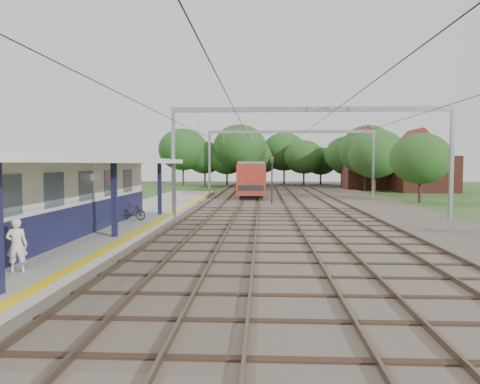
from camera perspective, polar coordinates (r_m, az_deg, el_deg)
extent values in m
plane|color=#2D4C1E|center=(14.40, 0.57, -10.69)|extent=(160.00, 160.00, 0.00)
cube|color=#473D33|center=(44.22, 7.22, -1.08)|extent=(18.00, 90.00, 0.10)
cube|color=gray|center=(29.27, -13.23, -3.20)|extent=(5.00, 52.00, 0.35)
cube|color=yellow|center=(28.71, -8.91, -2.92)|extent=(0.45, 52.00, 0.01)
cube|color=beige|center=(23.02, -21.45, -0.44)|extent=(3.20, 18.00, 3.40)
cube|color=black|center=(22.49, -17.62, -3.01)|extent=(0.06, 18.00, 1.40)
cube|color=slate|center=(22.37, -17.67, 0.81)|extent=(0.05, 16.00, 1.30)
cube|color=black|center=(21.02, -15.08, -0.94)|extent=(0.22, 0.22, 3.20)
cube|color=black|center=(29.69, -9.78, 0.37)|extent=(0.22, 0.22, 3.20)
cube|color=silver|center=(21.62, -19.97, 3.65)|extent=(6.40, 20.00, 0.24)
cube|color=white|center=(19.10, -17.25, 1.75)|extent=(0.06, 0.85, 0.26)
cube|color=brown|center=(44.33, -3.43, -0.88)|extent=(0.07, 88.00, 0.15)
cube|color=brown|center=(44.20, -1.58, -0.89)|extent=(0.07, 88.00, 0.15)
cube|color=brown|center=(44.11, 0.45, -0.90)|extent=(0.07, 88.00, 0.15)
cube|color=brown|center=(44.08, 2.31, -0.90)|extent=(0.07, 88.00, 0.15)
cube|color=brown|center=(44.12, 5.26, -0.91)|extent=(0.07, 88.00, 0.15)
cube|color=brown|center=(44.21, 7.11, -0.91)|extent=(0.07, 88.00, 0.15)
cube|color=brown|center=(44.43, 9.90, -0.92)|extent=(0.07, 88.00, 0.15)
cube|color=brown|center=(44.63, 11.73, -0.92)|extent=(0.07, 88.00, 0.15)
cube|color=gray|center=(29.47, -8.10, 3.38)|extent=(0.22, 0.22, 7.00)
cube|color=gray|center=(31.14, 24.38, 3.11)|extent=(0.22, 0.22, 7.00)
cube|color=gray|center=(29.29, 8.67, 9.94)|extent=(17.00, 0.20, 0.30)
cube|color=gray|center=(49.26, -3.73, 3.42)|extent=(0.22, 0.22, 7.00)
cube|color=gray|center=(50.28, 15.94, 3.30)|extent=(0.22, 0.22, 7.00)
cube|color=gray|center=(49.15, 6.23, 7.31)|extent=(17.00, 0.20, 0.30)
cylinder|color=black|center=(44.18, -2.52, 6.02)|extent=(0.02, 88.00, 0.02)
cylinder|color=black|center=(44.01, 1.39, 6.03)|extent=(0.02, 88.00, 0.02)
cylinder|color=black|center=(44.08, 6.23, 6.01)|extent=(0.02, 88.00, 0.02)
cylinder|color=black|center=(44.44, 10.89, 5.94)|extent=(0.02, 88.00, 0.02)
cylinder|color=#382619|center=(75.71, -5.28, 1.86)|extent=(0.28, 0.28, 2.88)
ellipsoid|color=#274A1A|center=(75.70, -5.29, 4.52)|extent=(6.72, 6.72, 5.76)
cylinder|color=#382619|center=(77.12, -0.65, 1.77)|extent=(0.28, 0.28, 2.52)
ellipsoid|color=#274A1A|center=(77.09, -0.65, 4.06)|extent=(5.88, 5.88, 5.04)
cylinder|color=#382619|center=(73.99, 3.86, 1.97)|extent=(0.28, 0.28, 3.24)
ellipsoid|color=#274A1A|center=(73.99, 3.87, 5.04)|extent=(7.56, 7.56, 6.48)
cylinder|color=#382619|center=(76.35, 8.34, 1.78)|extent=(0.28, 0.28, 2.70)
ellipsoid|color=#274A1A|center=(76.33, 8.36, 4.26)|extent=(6.30, 6.30, 5.40)
cylinder|color=#382619|center=(53.85, 17.76, 0.88)|extent=(0.28, 0.28, 2.52)
ellipsoid|color=#274A1A|center=(53.80, 17.82, 4.16)|extent=(5.88, 5.88, 5.04)
cylinder|color=#382619|center=(69.51, 14.74, 1.62)|extent=(0.28, 0.28, 2.88)
ellipsoid|color=#274A1A|center=(69.49, 14.79, 4.52)|extent=(6.72, 6.72, 5.76)
cube|color=brown|center=(63.36, 21.58, 2.06)|extent=(7.00, 6.00, 4.50)
cube|color=maroon|center=(63.38, 21.65, 4.91)|extent=(4.99, 6.12, 4.99)
cube|color=brown|center=(67.75, 15.94, 2.45)|extent=(8.00, 6.00, 5.00)
cube|color=maroon|center=(67.78, 15.98, 5.33)|extent=(5.52, 6.12, 5.52)
imported|color=silver|center=(15.19, -25.57, -5.85)|extent=(0.67, 0.54, 1.60)
imported|color=black|center=(26.97, -12.94, -2.37)|extent=(1.63, 0.79, 0.94)
cube|color=black|center=(51.80, 1.58, -0.09)|extent=(2.20, 15.68, 0.44)
cube|color=maroon|center=(51.72, 1.58, 1.80)|extent=(2.75, 17.04, 2.96)
cube|color=black|center=(51.71, 1.58, 2.12)|extent=(2.79, 15.68, 0.85)
cube|color=slate|center=(51.70, 1.59, 3.57)|extent=(2.53, 17.04, 0.28)
cube|color=black|center=(69.41, 1.87, 0.80)|extent=(2.20, 15.68, 0.44)
cube|color=maroon|center=(69.35, 1.87, 2.22)|extent=(2.75, 17.04, 2.96)
cube|color=black|center=(69.35, 1.87, 2.46)|extent=(2.79, 15.68, 0.85)
cube|color=slate|center=(69.34, 1.87, 3.54)|extent=(2.53, 17.04, 0.28)
cylinder|color=black|center=(39.50, 3.92, 1.08)|extent=(0.14, 0.14, 3.79)
cube|color=black|center=(39.47, 3.93, 3.98)|extent=(0.31, 0.23, 0.52)
sphere|color=red|center=(39.37, 3.93, 4.20)|extent=(0.13, 0.13, 0.13)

